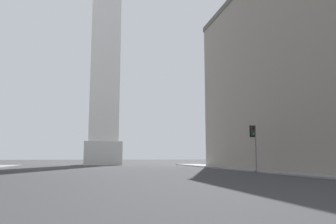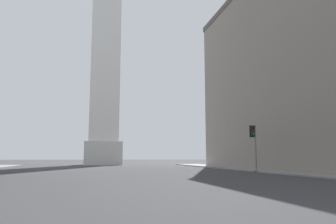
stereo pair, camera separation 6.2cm
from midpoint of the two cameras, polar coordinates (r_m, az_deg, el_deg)
sidewalk_right at (r=33.65m, az=24.26°, el=-9.88°), size 5.00×84.78×0.15m
obelisk at (r=79.97m, az=-10.65°, el=17.92°), size 7.76×7.76×74.92m
traffic_light_mid_right at (r=37.95m, az=14.75°, el=-4.88°), size 0.78×0.50×5.24m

